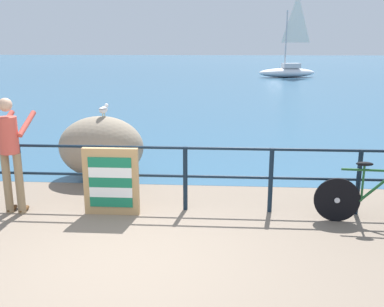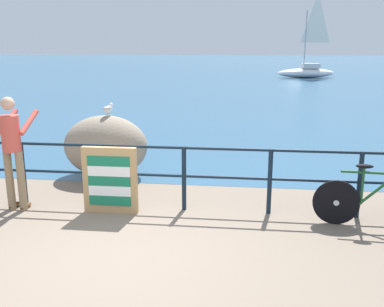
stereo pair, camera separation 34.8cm
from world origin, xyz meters
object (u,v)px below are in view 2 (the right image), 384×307
Objects in this scene: person_at_railing at (13,148)px; folded_deckchair_stack at (110,180)px; breakwater_boulder_main at (106,146)px; seagull at (108,108)px; bicycle at (375,201)px; sailboat at (307,68)px.

person_at_railing is 1.71× the size of folded_deckchair_stack.
breakwater_boulder_main is at bearing -20.07° from person_at_railing.
folded_deckchair_stack is 1.98m from breakwater_boulder_main.
seagull is (0.08, 0.00, 0.74)m from breakwater_boulder_main.
bicycle is 4.96m from seagull.
seagull is 0.06× the size of sailboat.
person_at_railing reaches higher than bicycle.
bicycle is at bearing -1.43° from folded_deckchair_stack.
bicycle is 1.03× the size of breakwater_boulder_main.
bicycle is 1.63× the size of folded_deckchair_stack.
person_at_railing is at bearing -114.09° from breakwater_boulder_main.
sailboat is (7.36, 26.18, 0.11)m from breakwater_boulder_main.
bicycle is 0.95× the size of person_at_railing.
seagull is at bearing 2.21° from breakwater_boulder_main.
sailboat is at bearing 74.30° from breakwater_boulder_main.
person_at_railing is 1.08× the size of breakwater_boulder_main.
folded_deckchair_stack is at bearing -70.63° from breakwater_boulder_main.
sailboat is (6.70, 28.05, 0.19)m from folded_deckchair_stack.
breakwater_boulder_main is 27.19m from sailboat.
person_at_railing is at bearing -179.05° from folded_deckchair_stack.
folded_deckchair_stack is (1.50, 0.02, -0.47)m from person_at_railing.
breakwater_boulder_main is (-4.54, 1.97, 0.21)m from bicycle.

